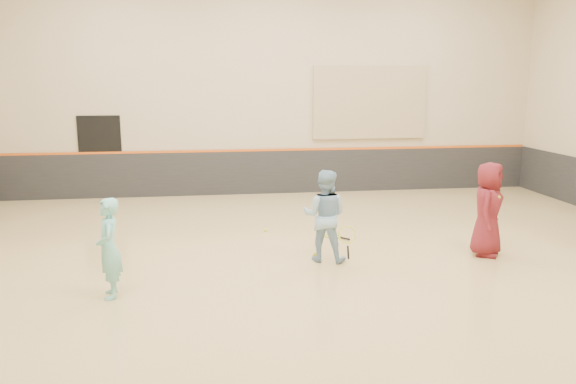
{
  "coord_description": "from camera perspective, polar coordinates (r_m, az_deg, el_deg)",
  "views": [
    {
      "loc": [
        -1.66,
        -9.29,
        3.11
      ],
      "look_at": [
        -0.28,
        0.4,
        1.15
      ],
      "focal_mm": 35.0,
      "sensor_mm": 36.0,
      "label": 1
    }
  ],
  "objects": [
    {
      "name": "room",
      "position": [
        9.71,
        1.98,
        -2.36
      ],
      "size": [
        15.04,
        12.04,
        6.22
      ],
      "color": "tan",
      "rests_on": "ground"
    },
    {
      "name": "wainscot_back",
      "position": [
        15.56,
        -1.86,
        2.03
      ],
      "size": [
        14.9,
        0.04,
        1.2
      ],
      "primitive_type": "cube",
      "color": "#232326",
      "rests_on": "floor"
    },
    {
      "name": "accent_stripe",
      "position": [
        15.46,
        -1.87,
        4.29
      ],
      "size": [
        14.9,
        0.03,
        0.06
      ],
      "primitive_type": "cube",
      "color": "#D85914",
      "rests_on": "wall_back"
    },
    {
      "name": "acoustic_panel",
      "position": [
        15.89,
        8.32,
        9.0
      ],
      "size": [
        3.2,
        0.08,
        2.0
      ],
      "primitive_type": "cube",
      "color": "tan",
      "rests_on": "wall_back"
    },
    {
      "name": "doorway",
      "position": [
        15.66,
        -18.49,
        3.36
      ],
      "size": [
        1.1,
        0.05,
        2.2
      ],
      "primitive_type": "cube",
      "color": "black",
      "rests_on": "floor"
    },
    {
      "name": "girl",
      "position": [
        8.5,
        -17.73,
        -5.47
      ],
      "size": [
        0.43,
        0.58,
        1.47
      ],
      "primitive_type": "imported",
      "rotation": [
        0.0,
        0.0,
        -1.41
      ],
      "color": "#7AD4D2",
      "rests_on": "floor"
    },
    {
      "name": "instructor",
      "position": [
        9.73,
        3.73,
        -2.41
      ],
      "size": [
        0.95,
        0.85,
        1.61
      ],
      "primitive_type": "imported",
      "rotation": [
        0.0,
        0.0,
        2.78
      ],
      "color": "#8BB5D7",
      "rests_on": "floor"
    },
    {
      "name": "young_man",
      "position": [
        10.62,
        19.64,
        -1.66
      ],
      "size": [
        0.91,
        0.99,
        1.69
      ],
      "primitive_type": "imported",
      "rotation": [
        0.0,
        0.0,
        0.96
      ],
      "color": "maroon",
      "rests_on": "floor"
    },
    {
      "name": "held_racket",
      "position": [
        9.45,
        6.02,
        -4.32
      ],
      "size": [
        0.3,
        0.3,
        0.64
      ],
      "primitive_type": null,
      "color": "yellow",
      "rests_on": "instructor"
    },
    {
      "name": "spare_racket",
      "position": [
        11.41,
        4.54,
        -4.36
      ],
      "size": [
        0.75,
        0.75,
        0.06
      ],
      "primitive_type": null,
      "color": "#B0D42E",
      "rests_on": "floor"
    },
    {
      "name": "ball_under_racket",
      "position": [
        10.15,
        2.77,
        -6.33
      ],
      "size": [
        0.07,
        0.07,
        0.07
      ],
      "primitive_type": "sphere",
      "color": "gold",
      "rests_on": "floor"
    },
    {
      "name": "ball_in_hand",
      "position": [
        10.39,
        20.63,
        -0.52
      ],
      "size": [
        0.07,
        0.07,
        0.07
      ],
      "primitive_type": "sphere",
      "color": "#AAC72E",
      "rests_on": "young_man"
    },
    {
      "name": "ball_beside_spare",
      "position": [
        11.74,
        -2.31,
        -3.88
      ],
      "size": [
        0.07,
        0.07,
        0.07
      ],
      "primitive_type": "sphere",
      "color": "yellow",
      "rests_on": "floor"
    }
  ]
}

